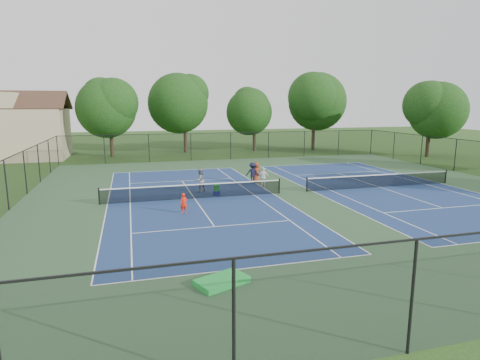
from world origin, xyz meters
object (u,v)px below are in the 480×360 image
object	(u,v)px
tree_back_b	(184,100)
bystander_c	(256,172)
tree_back_a	(109,105)
bystander_a	(263,177)
ball_hopper	(217,188)
tree_back_c	(255,109)
tree_side_e	(431,107)
instructor	(200,180)
bystander_b	(253,173)
child_player	(184,203)
clapboard_house	(19,131)
ball_crate	(217,193)
tree_back_d	(314,99)

from	to	relation	value
tree_back_b	bystander_c	world-z (taller)	tree_back_b
tree_back_a	bystander_a	xyz separation A→B (m)	(11.60, -21.60, -5.29)
tree_back_b	ball_hopper	world-z (taller)	tree_back_b
tree_back_c	tree_side_e	distance (m)	21.10
tree_back_a	instructor	world-z (taller)	tree_back_a
instructor	tree_side_e	bearing A→B (deg)	177.78
bystander_b	ball_hopper	xyz separation A→B (m)	(-3.64, -3.44, -0.31)
tree_back_b	ball_hopper	xyz separation A→B (m)	(-1.37, -25.34, -6.09)
child_player	bystander_c	world-z (taller)	bystander_c
clapboard_house	bystander_c	bearing A→B (deg)	-43.94
tree_side_e	child_player	size ratio (longest dim) A/B	7.54
clapboard_house	instructor	size ratio (longest dim) A/B	6.42
tree_back_a	ball_hopper	xyz separation A→B (m)	(7.63, -23.34, -5.53)
tree_back_c	bystander_b	world-z (taller)	tree_back_c
bystander_c	ball_crate	world-z (taller)	bystander_c
ball_crate	child_player	bearing A→B (deg)	-124.43
bystander_c	ball_hopper	xyz separation A→B (m)	(-3.96, -3.53, -0.32)
tree_back_a	bystander_c	distance (m)	23.54
tree_back_d	bystander_a	xyz separation A→B (m)	(-14.40, -21.60, -6.07)
instructor	bystander_a	world-z (taller)	instructor
bystander_b	ball_hopper	bearing A→B (deg)	62.95
tree_back_b	clapboard_house	distance (m)	19.35
tree_back_c	clapboard_house	xyz separation A→B (m)	(-28.00, -0.00, -2.39)
tree_back_c	bystander_c	world-z (taller)	tree_back_c
instructor	ball_crate	size ratio (longest dim) A/B	4.07
tree_back_b	ball_crate	distance (m)	26.18
tree_back_a	tree_back_d	xyz separation A→B (m)	(26.00, 0.00, 0.79)
tree_back_d	tree_side_e	world-z (taller)	tree_back_d
tree_back_a	ball_crate	bearing A→B (deg)	-71.89
tree_side_e	tree_back_b	bearing A→B (deg)	156.04
tree_back_c	instructor	distance (m)	26.04
tree_back_a	ball_hopper	bearing A→B (deg)	-71.89
instructor	tree_back_a	bearing A→B (deg)	-97.55
tree_back_c	ball_crate	distance (m)	26.99
tree_back_d	tree_side_e	xyz separation A→B (m)	(10.00, -10.00, -1.02)
tree_back_d	clapboard_house	distance (m)	36.21
tree_side_e	clapboard_house	world-z (taller)	tree_side_e
tree_back_b	clapboard_house	xyz separation A→B (m)	(-19.00, -1.00, -3.50)
tree_back_b	child_player	bearing A→B (deg)	-98.04
tree_back_c	child_player	size ratio (longest dim) A/B	7.14
child_player	instructor	distance (m)	5.71
tree_side_e	ball_hopper	size ratio (longest dim) A/B	20.74
tree_back_b	tree_side_e	bearing A→B (deg)	-23.96
tree_side_e	clapboard_house	size ratio (longest dim) A/B	0.82
tree_back_b	tree_back_c	size ratio (longest dim) A/B	1.19
tree_side_e	clapboard_house	xyz separation A→B (m)	(-46.00, 11.00, -2.72)
child_player	bystander_c	xyz separation A→B (m)	(6.75, 7.59, 0.24)
ball_crate	ball_hopper	world-z (taller)	ball_hopper
tree_side_e	child_player	bearing A→B (deg)	-150.81
tree_back_b	bystander_b	world-z (taller)	tree_back_b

